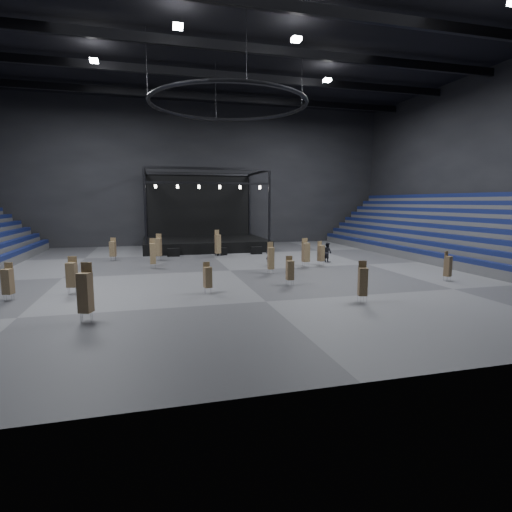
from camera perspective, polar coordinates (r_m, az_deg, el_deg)
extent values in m
plane|color=#504F52|center=(32.51, -3.74, -2.09)|extent=(50.00, 50.00, 0.00)
cube|color=black|center=(34.37, -4.04, 28.98)|extent=(50.00, 42.00, 0.20)
cube|color=black|center=(52.91, -8.29, 11.42)|extent=(50.00, 0.20, 18.00)
cube|color=black|center=(12.58, 16.30, 23.36)|extent=(50.00, 0.20, 18.00)
cube|color=black|center=(44.37, 30.44, 11.17)|extent=(0.20, 42.00, 18.00)
cube|color=#48484B|center=(42.10, 26.18, -0.10)|extent=(7.20, 40.00, 0.75)
cube|color=#0B1433|center=(39.96, 22.66, 0.55)|extent=(0.59, 40.00, 0.40)
cube|color=#48484B|center=(42.35, 26.67, 0.42)|extent=(6.30, 40.00, 1.50)
cube|color=#0B1433|center=(40.43, 23.73, 1.64)|extent=(0.59, 40.00, 0.40)
cube|color=#48484B|center=(42.61, 27.15, 0.94)|extent=(5.40, 40.00, 2.25)
cube|color=#0B1433|center=(40.94, 24.78, 2.70)|extent=(0.59, 40.00, 0.40)
cube|color=#48484B|center=(42.87, 27.63, 1.45)|extent=(4.50, 40.00, 3.00)
cube|color=#0B1433|center=(41.46, 25.80, 3.74)|extent=(0.59, 40.00, 0.40)
cube|color=#48484B|center=(43.14, 28.10, 1.96)|extent=(3.60, 40.00, 3.75)
cube|color=#0B1433|center=(42.02, 26.79, 4.75)|extent=(0.59, 40.00, 0.40)
cube|color=#48484B|center=(43.42, 28.57, 2.46)|extent=(2.70, 40.00, 4.50)
cube|color=#0B1433|center=(42.60, 27.77, 5.73)|extent=(0.59, 40.00, 0.40)
cube|color=#48484B|center=(43.70, 29.03, 2.95)|extent=(1.80, 40.00, 5.25)
cube|color=#0B1433|center=(43.20, 28.72, 6.68)|extent=(0.59, 40.00, 0.40)
cube|color=#48484B|center=(43.99, 29.49, 3.44)|extent=(0.90, 40.00, 6.00)
cube|color=#0B1433|center=(43.83, 29.64, 7.61)|extent=(0.59, 40.00, 0.40)
cube|color=black|center=(47.60, -7.34, 1.73)|extent=(14.00, 10.00, 1.20)
cube|color=black|center=(52.11, -8.12, 7.30)|extent=(13.30, 0.30, 8.00)
cylinder|color=black|center=(42.35, -15.57, 6.87)|extent=(0.24, 0.24, 7.80)
cylinder|color=black|center=(51.55, -15.45, 6.99)|extent=(0.24, 0.24, 7.80)
cylinder|color=black|center=(44.21, 1.93, 7.18)|extent=(0.24, 0.24, 7.80)
cylinder|color=black|center=(53.09, -0.95, 7.28)|extent=(0.24, 0.24, 7.80)
cube|color=black|center=(42.92, -6.71, 12.32)|extent=(13.40, 0.25, 0.25)
cube|color=black|center=(52.02, -8.18, 11.49)|extent=(13.40, 0.25, 0.25)
cube|color=black|center=(42.83, -6.68, 10.32)|extent=(13.40, 0.20, 0.20)
cylinder|color=white|center=(42.38, -14.16, 9.63)|extent=(0.24, 0.24, 0.35)
cylinder|color=white|center=(42.47, -11.15, 9.71)|extent=(0.24, 0.24, 0.35)
cylinder|color=white|center=(42.67, -8.16, 9.77)|extent=(0.24, 0.24, 0.35)
cylinder|color=white|center=(42.98, -5.20, 9.80)|extent=(0.24, 0.24, 0.35)
cylinder|color=white|center=(43.41, -2.29, 9.80)|extent=(0.24, 0.24, 0.35)
cylinder|color=white|center=(43.93, 0.55, 9.78)|extent=(0.24, 0.24, 0.35)
torus|color=black|center=(32.89, -3.95, 20.84)|extent=(12.30, 12.30, 0.30)
cylinder|color=black|center=(35.13, 6.60, 24.16)|extent=(0.04, 0.04, 5.00)
cylinder|color=black|center=(39.22, -5.78, 22.42)|extent=(0.04, 0.04, 5.00)
cylinder|color=black|center=(32.98, -15.37, 25.06)|extent=(0.04, 0.04, 5.00)
cylinder|color=black|center=(27.99, -1.37, 28.58)|extent=(0.04, 0.04, 5.00)
cube|color=black|center=(27.76, -0.82, 32.57)|extent=(49.00, 0.35, 0.70)
cube|color=black|center=(34.08, -4.03, 27.73)|extent=(49.00, 0.35, 0.70)
cube|color=black|center=(40.63, -6.06, 24.38)|extent=(49.00, 0.35, 0.70)
cube|color=black|center=(48.27, -7.62, 21.66)|extent=(49.00, 0.35, 0.70)
cube|color=white|center=(37.33, -22.14, 24.44)|extent=(0.60, 0.60, 0.25)
cube|color=white|center=(40.47, 10.13, 23.49)|extent=(0.60, 0.60, 0.25)
cube|color=white|center=(29.66, -11.09, 29.50)|extent=(0.60, 0.60, 0.25)
cube|color=white|center=(31.26, 5.78, 28.42)|extent=(0.60, 0.60, 0.25)
cube|color=black|center=(41.60, -11.72, 0.52)|extent=(1.29, 0.69, 0.84)
cube|color=black|center=(41.76, -5.01, 0.64)|extent=(1.32, 0.95, 0.79)
cube|color=black|center=(42.60, 0.05, 0.81)|extent=(1.19, 0.62, 0.79)
cylinder|color=silver|center=(26.42, -32.32, -5.14)|extent=(0.03, 0.03, 0.40)
cylinder|color=silver|center=(26.78, -32.08, -4.97)|extent=(0.03, 0.03, 0.40)
cylinder|color=silver|center=(26.31, -31.53, -5.14)|extent=(0.03, 0.03, 0.40)
cylinder|color=silver|center=(26.67, -31.29, -4.96)|extent=(0.03, 0.03, 0.40)
cube|color=olive|center=(26.38, -31.95, -3.11)|extent=(0.59, 0.59, 1.43)
cube|color=olive|center=(26.44, -31.82, -1.62)|extent=(0.46, 0.18, 0.79)
cylinder|color=silver|center=(20.22, -23.74, -8.18)|extent=(0.03, 0.03, 0.45)
cylinder|color=silver|center=(20.63, -23.55, -7.86)|extent=(0.03, 0.03, 0.45)
cylinder|color=silver|center=(20.15, -22.51, -8.17)|extent=(0.03, 0.03, 0.45)
cylinder|color=silver|center=(20.56, -22.35, -7.84)|extent=(0.03, 0.03, 0.45)
cube|color=olive|center=(20.12, -23.21, -4.83)|extent=(0.71, 0.71, 1.86)
cube|color=olive|center=(20.15, -23.03, -2.25)|extent=(0.51, 0.25, 1.02)
cylinder|color=silver|center=(26.43, -25.25, -4.61)|extent=(0.03, 0.03, 0.45)
cylinder|color=silver|center=(26.85, -25.08, -4.42)|extent=(0.03, 0.03, 0.45)
cylinder|color=silver|center=(26.35, -24.32, -4.60)|extent=(0.03, 0.03, 0.45)
cylinder|color=silver|center=(26.77, -24.17, -4.40)|extent=(0.03, 0.03, 0.45)
cube|color=olive|center=(26.42, -24.82, -2.45)|extent=(0.63, 0.63, 1.48)
cube|color=olive|center=(26.53, -24.74, -0.89)|extent=(0.53, 0.16, 0.82)
cylinder|color=silver|center=(39.78, -20.04, -0.42)|extent=(0.03, 0.03, 0.43)
cylinder|color=silver|center=(40.18, -19.98, -0.34)|extent=(0.03, 0.03, 0.43)
cylinder|color=silver|center=(39.74, -19.45, -0.40)|extent=(0.03, 0.03, 0.43)
cylinder|color=silver|center=(40.15, -19.40, -0.32)|extent=(0.03, 0.03, 0.43)
cube|color=olive|center=(39.85, -19.78, 0.96)|extent=(0.62, 0.62, 1.43)
cube|color=olive|center=(39.98, -19.73, 1.94)|extent=(0.50, 0.17, 0.78)
cylinder|color=silver|center=(22.86, 14.75, -6.06)|extent=(0.03, 0.03, 0.38)
cylinder|color=silver|center=(23.16, 14.30, -5.87)|extent=(0.03, 0.03, 0.38)
cylinder|color=silver|center=(23.03, 15.54, -5.99)|extent=(0.03, 0.03, 0.38)
cylinder|color=silver|center=(23.34, 15.09, -5.79)|extent=(0.03, 0.03, 0.38)
cube|color=olive|center=(22.89, 15.00, -3.57)|extent=(0.57, 0.57, 1.55)
cube|color=olive|center=(22.95, 14.95, -1.69)|extent=(0.44, 0.17, 0.85)
cylinder|color=silver|center=(40.11, -5.68, 0.06)|extent=(0.03, 0.03, 0.40)
cylinder|color=silver|center=(40.48, -5.76, 0.13)|extent=(0.03, 0.03, 0.40)
cylinder|color=silver|center=(40.17, -5.14, 0.08)|extent=(0.03, 0.03, 0.40)
cylinder|color=silver|center=(40.55, -5.23, 0.15)|extent=(0.03, 0.03, 0.40)
cube|color=olive|center=(40.19, -5.47, 1.72)|extent=(0.61, 0.61, 1.88)
cube|color=olive|center=(40.29, -5.62, 3.01)|extent=(0.46, 0.20, 1.03)
cylinder|color=silver|center=(34.24, 6.90, -1.24)|extent=(0.03, 0.03, 0.45)
cylinder|color=silver|center=(34.63, 6.64, -1.14)|extent=(0.03, 0.03, 0.45)
cylinder|color=silver|center=(34.40, 7.56, -1.21)|extent=(0.03, 0.03, 0.45)
cylinder|color=silver|center=(34.79, 7.30, -1.11)|extent=(0.03, 0.03, 0.45)
cube|color=olive|center=(34.37, 7.13, 0.52)|extent=(0.61, 0.61, 1.61)
cube|color=olive|center=(34.47, 6.96, 1.82)|extent=(0.52, 0.14, 0.89)
cylinder|color=silver|center=(31.02, 25.60, -3.00)|extent=(0.03, 0.03, 0.34)
cylinder|color=silver|center=(31.26, 25.22, -2.90)|extent=(0.03, 0.03, 0.34)
cylinder|color=silver|center=(31.23, 26.05, -2.96)|extent=(0.03, 0.03, 0.34)
cylinder|color=silver|center=(31.47, 25.67, -2.86)|extent=(0.03, 0.03, 0.34)
cube|color=olive|center=(31.10, 25.73, -1.33)|extent=(0.52, 0.52, 1.42)
cube|color=olive|center=(31.10, 25.53, -0.09)|extent=(0.39, 0.18, 0.78)
cylinder|color=silver|center=(38.68, -14.08, -0.38)|extent=(0.03, 0.03, 0.46)
cylinder|color=silver|center=(39.11, -14.09, -0.29)|extent=(0.03, 0.03, 0.46)
cylinder|color=silver|center=(38.68, -13.43, -0.36)|extent=(0.03, 0.03, 0.46)
cylinder|color=silver|center=(39.11, -13.45, -0.27)|extent=(0.03, 0.03, 0.46)
cube|color=olive|center=(38.76, -13.81, 1.24)|extent=(0.72, 0.72, 1.68)
cube|color=olive|center=(38.89, -13.73, 2.43)|extent=(0.51, 0.26, 0.92)
cylinder|color=silver|center=(35.21, 9.09, -1.09)|extent=(0.03, 0.03, 0.39)
cylinder|color=silver|center=(35.54, 8.85, -1.00)|extent=(0.03, 0.03, 0.39)
cylinder|color=silver|center=(35.36, 9.63, -1.06)|extent=(0.03, 0.03, 0.39)
cylinder|color=silver|center=(35.69, 9.39, -0.97)|extent=(0.03, 0.03, 0.39)
cube|color=olive|center=(35.33, 9.27, 0.41)|extent=(0.59, 0.59, 1.41)
cube|color=olive|center=(35.39, 9.08, 1.49)|extent=(0.44, 0.20, 0.77)
cylinder|color=silver|center=(30.74, 1.91, -2.29)|extent=(0.03, 0.03, 0.38)
cylinder|color=silver|center=(31.08, 1.71, -2.18)|extent=(0.03, 0.03, 0.38)
cylinder|color=silver|center=(30.85, 2.55, -2.26)|extent=(0.03, 0.03, 0.38)
cylinder|color=silver|center=(31.18, 2.35, -2.15)|extent=(0.03, 0.03, 0.38)
cube|color=olive|center=(30.80, 2.14, -0.33)|extent=(0.47, 0.47, 1.68)
cube|color=olive|center=(30.88, 2.06, 1.17)|extent=(0.44, 0.07, 0.92)
cylinder|color=silver|center=(34.44, -14.78, -1.45)|extent=(0.03, 0.03, 0.38)
cylinder|color=silver|center=(34.80, -14.78, -1.36)|extent=(0.03, 0.03, 0.38)
cylinder|color=silver|center=(34.45, -14.18, -1.43)|extent=(0.03, 0.03, 0.38)
cylinder|color=silver|center=(34.80, -14.19, -1.34)|extent=(0.03, 0.03, 0.38)
cube|color=olive|center=(34.47, -14.54, 0.33)|extent=(0.48, 0.48, 1.73)
cube|color=olive|center=(34.57, -14.60, 1.71)|extent=(0.44, 0.08, 0.95)
cylinder|color=silver|center=(24.40, -7.24, -5.01)|extent=(0.03, 0.03, 0.37)
cylinder|color=silver|center=(24.74, -7.35, -4.84)|extent=(0.03, 0.03, 0.37)
cylinder|color=silver|center=(24.45, -6.43, -4.97)|extent=(0.03, 0.03, 0.37)
cylinder|color=silver|center=(24.78, -6.54, -4.80)|extent=(0.03, 0.03, 0.37)
cube|color=olive|center=(24.43, -6.92, -3.04)|extent=(0.53, 0.53, 1.26)
cube|color=olive|center=(24.50, -7.10, -1.64)|extent=(0.42, 0.15, 0.69)
cylinder|color=silver|center=(26.57, 4.61, -3.90)|extent=(0.03, 0.03, 0.39)
cylinder|color=silver|center=(26.91, 4.35, -3.74)|extent=(0.03, 0.03, 0.39)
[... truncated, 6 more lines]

